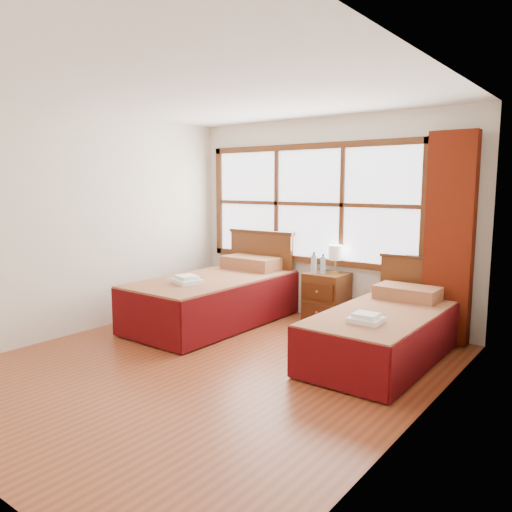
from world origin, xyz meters
The scene contains 15 objects.
floor centered at (0.00, 0.00, 0.00)m, with size 4.50×4.50×0.00m, color brown.
ceiling centered at (0.00, 0.00, 2.60)m, with size 4.50×4.50×0.00m, color white.
wall_back centered at (0.00, 2.25, 1.30)m, with size 4.00×4.00×0.00m, color silver.
wall_left centered at (-2.00, 0.00, 1.30)m, with size 4.50×4.50×0.00m, color silver.
wall_right centered at (2.00, 0.00, 1.30)m, with size 4.50×4.50×0.00m, color silver.
window centered at (-0.25, 2.21, 1.50)m, with size 3.16×0.06×1.56m.
curtain centered at (1.60, 2.11, 1.17)m, with size 0.50×0.16×2.30m, color #5C1709.
bed_left centered at (-0.97, 1.20, 0.34)m, with size 1.14×2.22×1.12m.
bed_right centered at (1.27, 1.20, 0.29)m, with size 0.98×2.00×0.95m.
nightstand centered at (0.17, 1.99, 0.33)m, with size 0.49×0.48×0.65m.
towels_left centered at (-0.96, 0.67, 0.64)m, with size 0.39×0.36×0.10m.
towels_right centered at (1.31, 0.69, 0.54)m, with size 0.30×0.26×0.09m.
lamp centered at (0.25, 2.06, 0.90)m, with size 0.18×0.18×0.35m.
bottle_near centered at (0.04, 1.89, 0.78)m, with size 0.07×0.07×0.27m.
bottle_far centered at (0.14, 1.94, 0.77)m, with size 0.06×0.06×0.25m.
Camera 1 is at (3.18, -3.44, 1.75)m, focal length 35.00 mm.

